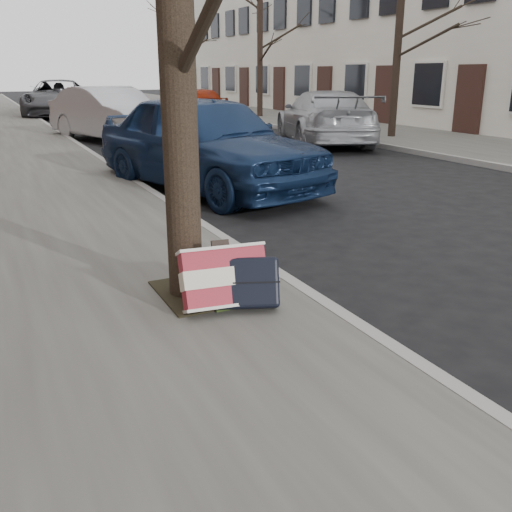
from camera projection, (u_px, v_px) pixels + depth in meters
name	position (u px, v px, depth m)	size (l,w,h in m)	color
ground	(490.00, 314.00, 4.70)	(120.00, 120.00, 0.00)	black
far_sidewalk	(322.00, 124.00, 20.75)	(4.00, 70.00, 0.12)	slate
house_far	(426.00, 27.00, 22.73)	(6.70, 40.00, 7.20)	beige
dirt_patch	(210.00, 290.00, 4.85)	(0.85, 0.85, 0.01)	black
suitcase_red	(224.00, 278.00, 4.43)	(0.66, 0.18, 0.48)	maroon
suitcase_navy	(243.00, 282.00, 4.44)	(0.56, 0.18, 0.40)	black
car_near_front	(206.00, 142.00, 9.36)	(1.88, 4.68, 1.59)	#122548
car_near_mid	(111.00, 114.00, 16.02)	(1.59, 4.56, 1.50)	#ABADB3
car_near_back	(59.00, 98.00, 24.83)	(2.59, 5.61, 1.56)	#3C3D42
car_far_front	(324.00, 117.00, 15.41)	(2.00, 4.92, 1.43)	#989A9F
car_far_back	(193.00, 103.00, 23.27)	(1.57, 3.90, 1.33)	#942007
tree_far_a	(398.00, 36.00, 15.63)	(0.22, 0.22, 5.39)	black
tree_far_b	(260.00, 47.00, 22.99)	(0.23, 0.23, 5.41)	black
tree_far_c	(187.00, 59.00, 30.75)	(0.23, 0.23, 4.80)	black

